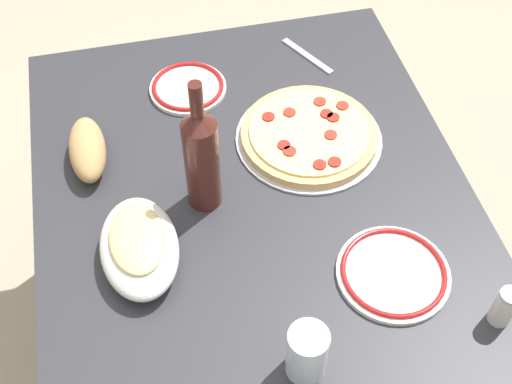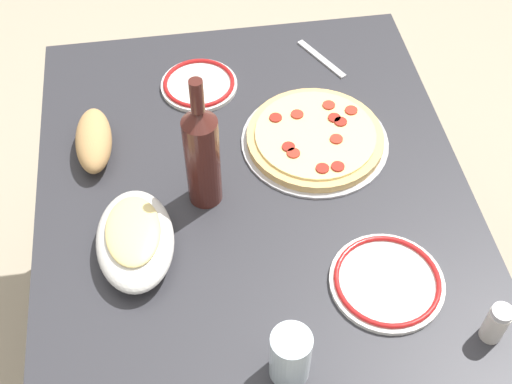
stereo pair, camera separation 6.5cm
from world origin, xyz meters
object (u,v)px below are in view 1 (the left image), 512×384
Objects in this scene: bread_loaf at (87,149)px; spice_shaker at (504,307)px; baked_pasta_dish at (139,246)px; water_glass at (305,353)px; side_plate_near at (188,87)px; dining_table at (256,235)px; wine_bottle at (202,157)px; pepperoni_pizza at (309,135)px; side_plate_far at (393,273)px.

bread_loaf is 2.13× the size of spice_shaker.
spice_shaker is at bearing -114.35° from baked_pasta_dish.
water_glass is 0.63× the size of bread_loaf.
side_plate_near is at bearing 31.60° from spice_shaker.
dining_table is 0.27m from wine_bottle.
spice_shaker is (-0.56, -0.69, 0.01)m from bread_loaf.
pepperoni_pizza is at bearing -95.49° from bread_loaf.
baked_pasta_dish is (-0.09, 0.25, 0.16)m from dining_table.
dining_table is 0.31m from baked_pasta_dish.
water_glass is (-0.38, 0.00, 0.18)m from dining_table.
spice_shaker is at bearing -134.77° from dining_table.
pepperoni_pizza is at bearing 22.67° from spice_shaker.
wine_bottle reaches higher than water_glass.
spice_shaker is (-0.28, -0.62, 0.00)m from baked_pasta_dish.
side_plate_far is 0.69m from bread_loaf.
bread_loaf is (0.05, 0.48, 0.02)m from pepperoni_pizza.
spice_shaker is (-0.73, -0.45, 0.03)m from side_plate_near.
side_plate_far is at bearing -171.17° from pepperoni_pizza.
water_glass is at bearing 91.91° from spice_shaker.
bread_loaf is (0.43, 0.54, 0.03)m from side_plate_far.
pepperoni_pizza is at bearing 8.83° from side_plate_far.
bread_loaf is at bearing 84.51° from pepperoni_pizza.
wine_bottle is 0.43m from side_plate_far.
side_plate_near is at bearing 6.03° from water_glass.
water_glass is (-0.52, 0.16, 0.04)m from pepperoni_pizza.
side_plate_near is at bearing 12.61° from dining_table.
dining_table is 0.34m from side_plate_far.
water_glass reaches higher than dining_table.
spice_shaker reaches higher than side_plate_far.
spice_shaker is at bearing -88.09° from water_glass.
side_plate_near is 0.67m from side_plate_far.
baked_pasta_dish is 0.48m from side_plate_near.
baked_pasta_dish is 0.21m from wine_bottle.
side_plate_near is 0.86m from spice_shaker.
pepperoni_pizza is 1.77× the size of bread_loaf.
wine_bottle is at bearing 176.69° from side_plate_near.
wine_bottle is 1.71× the size of bread_loaf.
side_plate_far is 2.51× the size of spice_shaker.
bread_loaf is (0.28, 0.08, -0.01)m from baked_pasta_dish.
bread_loaf is (-0.17, 0.24, 0.03)m from side_plate_near.
pepperoni_pizza is 0.38m from side_plate_far.
water_glass reaches higher than spice_shaker.
side_plate_far is at bearing -153.78° from side_plate_near.
dining_table is at bearing -120.41° from bread_loaf.
pepperoni_pizza is (0.15, -0.15, 0.14)m from dining_table.
pepperoni_pizza is 0.55m from water_glass.
side_plate_near is at bearing -3.31° from wine_bottle.
wine_bottle reaches higher than pepperoni_pizza.
wine_bottle is at bearing 114.39° from pepperoni_pizza.
side_plate_far is at bearing -107.75° from baked_pasta_dish.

